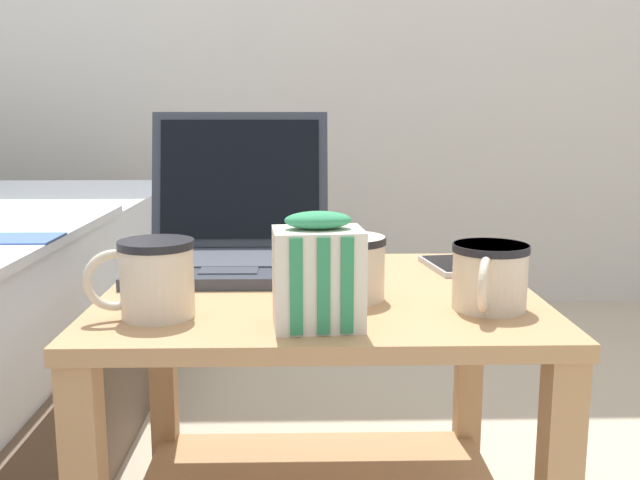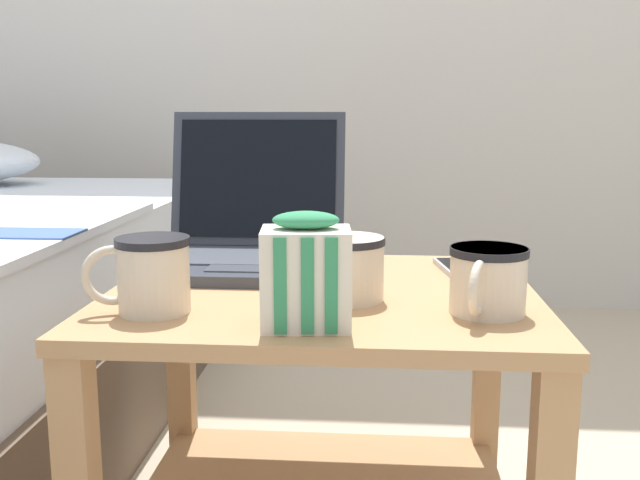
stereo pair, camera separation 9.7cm
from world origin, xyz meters
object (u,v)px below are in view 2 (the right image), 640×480
at_px(mug_front_left, 151,271).
at_px(cell_phone, 465,268).
at_px(mug_mid_center, 346,264).
at_px(snack_bag, 306,274).
at_px(laptop, 249,235).
at_px(mug_front_right, 488,277).

xyz_separation_m(mug_front_left, cell_phone, (0.43, 0.27, -0.05)).
xyz_separation_m(mug_mid_center, snack_bag, (-0.04, -0.13, 0.02)).
relative_size(mug_front_left, snack_bag, 0.96).
distance_m(laptop, mug_front_right, 0.45).
xyz_separation_m(mug_front_left, mug_front_right, (0.43, 0.03, -0.01)).
xyz_separation_m(laptop, mug_mid_center, (0.17, -0.22, -0.00)).
bearing_deg(mug_front_right, snack_bag, -162.28).
bearing_deg(mug_front_left, mug_front_right, 3.49).
bearing_deg(mug_front_right, mug_front_left, -176.51).
distance_m(laptop, mug_mid_center, 0.28).
height_order(laptop, cell_phone, laptop).
height_order(laptop, mug_front_left, laptop).
bearing_deg(mug_mid_center, cell_phone, 45.46).
bearing_deg(snack_bag, mug_front_left, 167.36).
bearing_deg(laptop, mug_mid_center, -51.36).
relative_size(laptop, snack_bag, 2.23).
relative_size(snack_bag, cell_phone, 0.96).
bearing_deg(cell_phone, mug_front_right, -90.61).
bearing_deg(mug_front_left, mug_mid_center, 18.79).
height_order(mug_front_right, cell_phone, mug_front_right).
xyz_separation_m(mug_front_right, snack_bag, (-0.22, -0.07, 0.02)).
bearing_deg(cell_phone, mug_front_left, -147.77).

